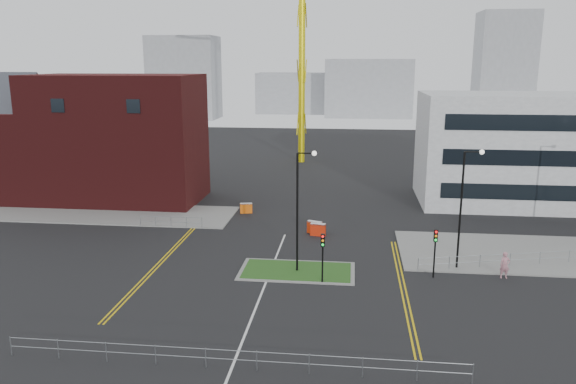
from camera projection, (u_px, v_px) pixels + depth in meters
name	position (u px, v px, depth m)	size (l,w,h in m)	color
ground	(252.00, 317.00, 34.56)	(200.00, 200.00, 0.00)	black
pavement_left	(99.00, 213.00, 58.06)	(28.00, 8.00, 0.12)	slate
pavement_right	(549.00, 254.00, 45.64)	(24.00, 10.00, 0.12)	slate
island_kerb	(297.00, 271.00, 42.07)	(8.60, 4.60, 0.08)	slate
grass_island	(297.00, 271.00, 42.07)	(8.00, 4.00, 0.12)	#254D19
brick_building	(93.00, 140.00, 62.65)	(24.20, 10.07, 14.24)	#451112
office_block	(537.00, 149.00, 61.23)	(25.00, 12.20, 12.00)	#AFB1B4
streetlamp_island	(300.00, 202.00, 40.82)	(1.46, 0.36, 9.18)	black
streetlamp_right_near	(464.00, 200.00, 41.42)	(1.46, 0.36, 9.18)	black
traffic_light_island	(323.00, 249.00, 39.32)	(0.28, 0.33, 3.65)	black
traffic_light_right	(435.00, 244.00, 40.36)	(0.28, 0.33, 3.65)	black
railing_front	(231.00, 355.00, 28.58)	(24.05, 0.05, 1.10)	gray
railing_left	(171.00, 220.00, 53.03)	(6.05, 0.05, 1.10)	gray
railing_right	(540.00, 256.00, 43.23)	(19.05, 5.05, 1.10)	gray
centre_line	(257.00, 304.00, 36.50)	(0.15, 30.00, 0.01)	silver
yellow_left_a	(164.00, 257.00, 45.24)	(0.12, 24.00, 0.01)	gold
yellow_left_b	(168.00, 257.00, 45.21)	(0.12, 24.00, 0.01)	gold
yellow_right_a	(401.00, 286.00, 39.31)	(0.12, 20.00, 0.01)	gold
yellow_right_b	(405.00, 287.00, 39.27)	(0.12, 20.00, 0.01)	gold
skyline_a	(184.00, 78.00, 152.61)	(18.00, 12.00, 22.00)	gray
skyline_b	(368.00, 88.00, 157.39)	(24.00, 12.00, 16.00)	gray
skyline_c	(504.00, 67.00, 147.29)	(14.00, 12.00, 28.00)	gray
skyline_d	(307.00, 93.00, 169.53)	(30.00, 12.00, 12.00)	gray
pedestrian	(505.00, 265.00, 40.65)	(0.72, 0.47, 1.96)	#C17D8B
barrier_left	(246.00, 208.00, 58.20)	(1.31, 0.68, 1.05)	#E45C0C
barrier_mid	(318.00, 229.00, 50.63)	(1.41, 0.68, 1.14)	red
barrier_right	(315.00, 227.00, 51.32)	(1.42, 0.92, 1.14)	red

